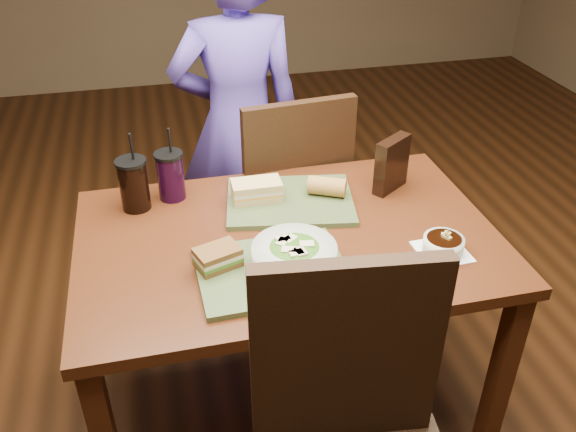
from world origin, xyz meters
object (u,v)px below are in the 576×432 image
at_px(tray_far, 290,201).
at_px(sandwich_far, 257,190).
at_px(baguette_far, 327,186).
at_px(dining_table, 288,258).
at_px(tray_near, 272,271).
at_px(cup_berry, 171,175).
at_px(salad_bowl, 294,255).
at_px(chip_bag, 392,164).
at_px(cup_cola, 134,184).
at_px(baguette_near, 336,277).
at_px(soup_bowl, 443,245).
at_px(sandwich_near, 218,257).
at_px(chair_far, 292,195).
at_px(diner, 239,125).

relative_size(tray_far, sandwich_far, 2.54).
bearing_deg(baguette_far, dining_table, -134.44).
distance_m(tray_far, sandwich_far, 0.12).
relative_size(tray_near, cup_berry, 1.61).
relative_size(salad_bowl, baguette_far, 1.90).
bearing_deg(chip_bag, tray_near, -177.75).
xyz_separation_m(dining_table, cup_berry, (-0.33, 0.31, 0.18)).
bearing_deg(dining_table, cup_cola, 148.85).
relative_size(baguette_near, chip_bag, 0.57).
relative_size(salad_bowl, chip_bag, 1.25).
bearing_deg(sandwich_far, tray_near, -94.43).
height_order(soup_bowl, cup_berry, cup_berry).
xyz_separation_m(salad_bowl, sandwich_far, (-0.03, 0.40, -0.01)).
xyz_separation_m(sandwich_near, cup_cola, (-0.22, 0.40, 0.04)).
bearing_deg(sandwich_near, baguette_near, -28.19).
bearing_deg(soup_bowl, cup_cola, 151.92).
bearing_deg(salad_bowl, cup_berry, 121.43).
height_order(sandwich_near, cup_berry, cup_berry).
distance_m(chair_far, diner, 0.39).
xyz_separation_m(tray_near, baguette_near, (0.15, -0.11, 0.04)).
distance_m(salad_bowl, sandwich_far, 0.40).
xyz_separation_m(tray_near, tray_far, (0.14, 0.36, 0.00)).
distance_m(sandwich_far, cup_berry, 0.30).
distance_m(sandwich_far, chip_bag, 0.47).
bearing_deg(baguette_far, chip_bag, 4.22).
bearing_deg(diner, baguette_near, 94.64).
xyz_separation_m(dining_table, tray_far, (0.05, 0.18, 0.10)).
distance_m(baguette_far, cup_berry, 0.53).
height_order(tray_near, salad_bowl, salad_bowl).
relative_size(tray_near, tray_far, 1.00).
height_order(soup_bowl, baguette_near, baguette_near).
xyz_separation_m(tray_near, soup_bowl, (0.52, -0.02, 0.02)).
xyz_separation_m(dining_table, soup_bowl, (0.43, -0.20, 0.12)).
distance_m(salad_bowl, cup_berry, 0.59).
relative_size(dining_table, chair_far, 1.30).
xyz_separation_m(sandwich_near, cup_berry, (-0.10, 0.44, 0.04)).
height_order(dining_table, baguette_far, baguette_far).
xyz_separation_m(diner, soup_bowl, (0.44, -1.03, 0.02)).
xyz_separation_m(chair_far, sandwich_far, (-0.21, -0.34, 0.24)).
distance_m(chair_far, tray_far, 0.43).
distance_m(sandwich_far, baguette_near, 0.52).
bearing_deg(baguette_near, salad_bowl, 130.99).
distance_m(tray_near, tray_far, 0.39).
xyz_separation_m(chair_far, baguette_far, (0.03, -0.37, 0.24)).
bearing_deg(baguette_near, sandwich_far, 103.93).
bearing_deg(chair_far, chip_bag, -53.20).
distance_m(tray_near, baguette_near, 0.19).
xyz_separation_m(dining_table, diner, (-0.02, 0.84, 0.10)).
distance_m(cup_berry, chip_bag, 0.75).
bearing_deg(diner, salad_bowl, 89.95).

